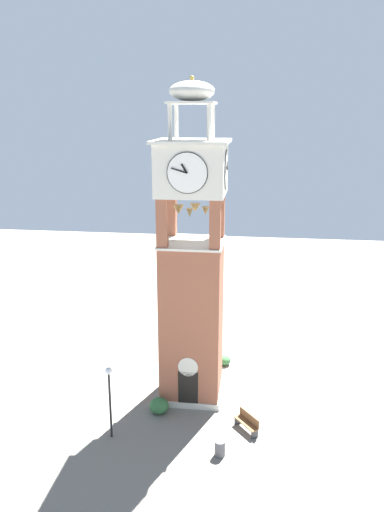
# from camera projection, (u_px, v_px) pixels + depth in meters

# --- Properties ---
(ground) EXTENTS (80.00, 80.00, 0.00)m
(ground) POSITION_uv_depth(u_px,v_px,m) (192.00, 393.00, 30.03)
(ground) COLOR gray
(clock_tower) EXTENTS (3.89, 3.89, 17.72)m
(clock_tower) POSITION_uv_depth(u_px,v_px,m) (192.00, 276.00, 28.06)
(clock_tower) COLOR #93543D
(clock_tower) RESTS_ON ground
(park_bench) EXTENTS (1.34, 1.52, 0.95)m
(park_bench) POSITION_uv_depth(u_px,v_px,m) (247.00, 422.00, 26.34)
(park_bench) COLOR brown
(park_bench) RESTS_ON ground
(lamp_post) EXTENTS (0.36, 0.36, 3.90)m
(lamp_post) POSITION_uv_depth(u_px,v_px,m) (109.00, 389.00, 25.24)
(lamp_post) COLOR black
(lamp_post) RESTS_ON ground
(trash_bin) EXTENTS (0.52, 0.52, 0.80)m
(trash_bin) POSITION_uv_depth(u_px,v_px,m) (220.00, 448.00, 24.41)
(trash_bin) COLOR #4C4C51
(trash_bin) RESTS_ON ground
(shrub_near_entry) EXTENTS (0.85, 0.85, 0.63)m
(shrub_near_entry) POSITION_uv_depth(u_px,v_px,m) (224.00, 360.00, 33.33)
(shrub_near_entry) COLOR #336638
(shrub_near_entry) RESTS_ON ground
(shrub_left_of_tower) EXTENTS (1.07, 1.07, 0.86)m
(shrub_left_of_tower) POSITION_uv_depth(u_px,v_px,m) (159.00, 406.00, 27.92)
(shrub_left_of_tower) COLOR #336638
(shrub_left_of_tower) RESTS_ON ground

